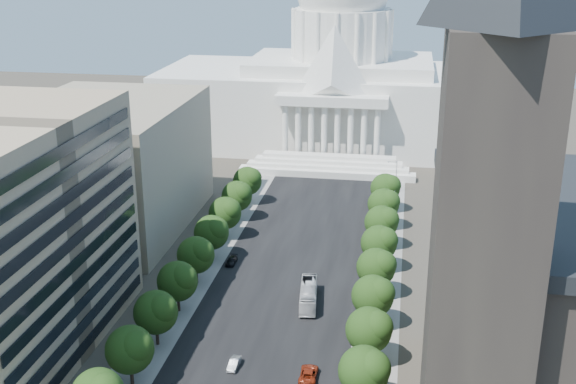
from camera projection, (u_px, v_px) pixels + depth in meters
The scene contains 30 objects.
road_asphalt at pixel (298, 253), 160.60m from camera, with size 30.00×260.00×0.01m, color black.
sidewalk_left at pixel (215, 247), 163.54m from camera, with size 8.00×260.00×0.02m, color gray.
sidewalk_right at pixel (384, 259), 157.67m from camera, with size 8.00×260.00×0.02m, color gray.
capitol at pixel (340, 85), 242.47m from camera, with size 120.00×56.00×73.00m.
office_block_left_far at pixel (106, 165), 172.41m from camera, with size 38.00×52.00×30.00m, color gray.
tree_l_c at pixel (131, 349), 110.71m from camera, with size 7.79×7.60×9.97m.
tree_l_d at pixel (157, 311), 121.89m from camera, with size 7.79×7.60×9.97m.
tree_l_e at pixel (179, 280), 133.07m from camera, with size 7.79×7.60×9.97m.
tree_l_f at pixel (197, 254), 144.26m from camera, with size 7.79×7.60×9.97m.
tree_l_g at pixel (213, 232), 155.44m from camera, with size 7.79×7.60×9.97m.
tree_l_h at pixel (226, 212), 166.62m from camera, with size 7.79×7.60×9.97m.
tree_l_i at pixel (238, 195), 177.81m from camera, with size 7.79×7.60×9.97m.
tree_l_j at pixel (248, 180), 188.99m from camera, with size 7.79×7.60×9.97m.
tree_r_c at pixel (366, 370), 105.15m from camera, with size 7.79×7.60×9.97m.
tree_r_d at pixel (371, 329), 116.33m from camera, with size 7.79×7.60×9.97m.
tree_r_e at pixel (375, 295), 127.52m from camera, with size 7.79×7.60×9.97m.
tree_r_f at pixel (378, 267), 138.70m from camera, with size 7.79×7.60×9.97m.
tree_r_g at pixel (380, 242), 149.88m from camera, with size 7.79×7.60×9.97m.
tree_r_h at pixel (383, 222), 161.07m from camera, with size 7.79×7.60×9.97m.
tree_r_i at pixel (385, 203), 172.25m from camera, with size 7.79×7.60×9.97m.
tree_r_j at pixel (387, 187), 183.43m from camera, with size 7.79×7.60×9.97m.
streetlight_b at pixel (376, 378), 104.36m from camera, with size 2.61×0.44×9.00m.
streetlight_c at pixel (383, 298), 127.66m from camera, with size 2.61×0.44×9.00m.
streetlight_d at pixel (388, 243), 150.96m from camera, with size 2.61×0.44×9.00m.
streetlight_e at pixel (392, 203), 174.26m from camera, with size 2.61×0.44×9.00m.
streetlight_f at pixel (394, 172), 197.56m from camera, with size 2.61×0.44×9.00m.
car_silver at pixel (234, 364), 117.21m from camera, with size 1.47×4.22×1.39m, color #B4B7BC.
car_red at pixel (309, 374), 114.24m from camera, with size 2.71×5.87×1.63m, color maroon.
car_dark_b at pixel (231, 261), 154.95m from camera, with size 1.89×4.66×1.35m, color black.
city_bus at pixel (308, 295), 137.66m from camera, with size 3.04×13.00×3.62m, color silver.
Camera 1 is at (21.92, -55.63, 65.54)m, focal length 45.00 mm.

